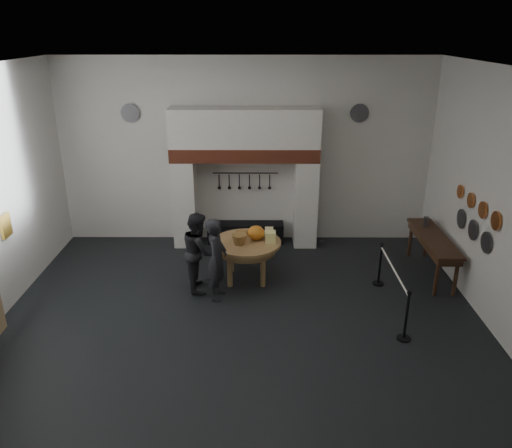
{
  "coord_description": "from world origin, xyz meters",
  "views": [
    {
      "loc": [
        0.31,
        -7.9,
        5.11
      ],
      "look_at": [
        0.27,
        1.54,
        1.35
      ],
      "focal_mm": 35.0,
      "sensor_mm": 36.0,
      "label": 1
    }
  ],
  "objects_px": {
    "work_table": "(247,243)",
    "barrier_post_near": "(406,317)",
    "visitor_near": "(217,259)",
    "side_table": "(434,238)",
    "visitor_far": "(199,251)",
    "iron_range": "(246,233)",
    "barrier_post_far": "(380,265)"
  },
  "relations": [
    {
      "from": "iron_range",
      "to": "barrier_post_far",
      "type": "height_order",
      "value": "barrier_post_far"
    },
    {
      "from": "work_table",
      "to": "visitor_far",
      "type": "distance_m",
      "value": 1.05
    },
    {
      "from": "visitor_far",
      "to": "side_table",
      "type": "bearing_deg",
      "value": -93.1
    },
    {
      "from": "visitor_far",
      "to": "barrier_post_far",
      "type": "height_order",
      "value": "visitor_far"
    },
    {
      "from": "side_table",
      "to": "iron_range",
      "type": "bearing_deg",
      "value": 156.76
    },
    {
      "from": "visitor_near",
      "to": "visitor_far",
      "type": "bearing_deg",
      "value": 51.74
    },
    {
      "from": "iron_range",
      "to": "barrier_post_near",
      "type": "relative_size",
      "value": 2.11
    },
    {
      "from": "work_table",
      "to": "barrier_post_far",
      "type": "xyz_separation_m",
      "value": [
        2.8,
        -0.25,
        -0.39
      ]
    },
    {
      "from": "iron_range",
      "to": "visitor_near",
      "type": "height_order",
      "value": "visitor_near"
    },
    {
      "from": "work_table",
      "to": "side_table",
      "type": "height_order",
      "value": "side_table"
    },
    {
      "from": "iron_range",
      "to": "visitor_near",
      "type": "distance_m",
      "value": 2.89
    },
    {
      "from": "visitor_near",
      "to": "side_table",
      "type": "bearing_deg",
      "value": -70.7
    },
    {
      "from": "iron_range",
      "to": "barrier_post_far",
      "type": "bearing_deg",
      "value": -37.87
    },
    {
      "from": "visitor_near",
      "to": "barrier_post_far",
      "type": "relative_size",
      "value": 1.88
    },
    {
      "from": "barrier_post_near",
      "to": "barrier_post_far",
      "type": "bearing_deg",
      "value": 90.0
    },
    {
      "from": "side_table",
      "to": "visitor_far",
      "type": "bearing_deg",
      "value": -172.87
    },
    {
      "from": "barrier_post_near",
      "to": "visitor_far",
      "type": "bearing_deg",
      "value": 153.88
    },
    {
      "from": "side_table",
      "to": "barrier_post_near",
      "type": "bearing_deg",
      "value": -116.45
    },
    {
      "from": "visitor_near",
      "to": "barrier_post_far",
      "type": "bearing_deg",
      "value": -73.94
    },
    {
      "from": "work_table",
      "to": "visitor_far",
      "type": "bearing_deg",
      "value": -157.21
    },
    {
      "from": "visitor_near",
      "to": "visitor_far",
      "type": "height_order",
      "value": "visitor_near"
    },
    {
      "from": "visitor_near",
      "to": "side_table",
      "type": "xyz_separation_m",
      "value": [
        4.6,
        1.02,
        0.02
      ]
    },
    {
      "from": "visitor_near",
      "to": "side_table",
      "type": "distance_m",
      "value": 4.71
    },
    {
      "from": "visitor_near",
      "to": "barrier_post_near",
      "type": "distance_m",
      "value": 3.69
    },
    {
      "from": "work_table",
      "to": "visitor_far",
      "type": "relative_size",
      "value": 0.88
    },
    {
      "from": "visitor_near",
      "to": "side_table",
      "type": "height_order",
      "value": "visitor_near"
    },
    {
      "from": "visitor_far",
      "to": "barrier_post_near",
      "type": "distance_m",
      "value": 4.21
    },
    {
      "from": "visitor_far",
      "to": "iron_range",
      "type": "bearing_deg",
      "value": -30.82
    },
    {
      "from": "work_table",
      "to": "barrier_post_near",
      "type": "relative_size",
      "value": 1.63
    },
    {
      "from": "visitor_near",
      "to": "barrier_post_far",
      "type": "xyz_separation_m",
      "value": [
        3.37,
        0.55,
        -0.4
      ]
    },
    {
      "from": "visitor_far",
      "to": "barrier_post_far",
      "type": "bearing_deg",
      "value": -97.9
    },
    {
      "from": "barrier_post_near",
      "to": "barrier_post_far",
      "type": "xyz_separation_m",
      "value": [
        0.0,
        2.0,
        0.0
      ]
    }
  ]
}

